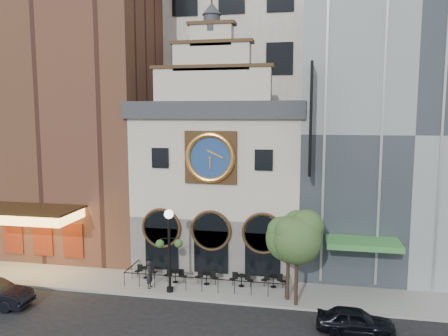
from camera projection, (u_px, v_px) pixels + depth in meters
ground at (197, 302)px, 26.82m from camera, size 120.00×120.00×0.00m
sidewalk at (207, 285)px, 29.25m from camera, size 44.00×5.00×0.15m
clock_building at (222, 177)px, 33.62m from camera, size 12.60×8.78×18.65m
theater_building at (78, 101)px, 37.44m from camera, size 14.00×15.60×25.00m
retail_building at (396, 132)px, 32.85m from camera, size 14.00×14.40×20.00m
office_tower at (245, 29)px, 43.86m from camera, size 20.00×16.00×40.00m
cafe_railing at (206, 278)px, 29.18m from camera, size 10.60×2.60×0.90m
bistro_0 at (146, 272)px, 30.26m from camera, size 1.58×0.68×0.90m
bistro_1 at (175, 276)px, 29.50m from camera, size 1.58×0.68×0.90m
bistro_2 at (207, 278)px, 29.16m from camera, size 1.58×0.68×0.90m
bistro_3 at (241, 279)px, 28.81m from camera, size 1.58×0.68×0.90m
bistro_4 at (273, 280)px, 28.66m from camera, size 1.58×0.68×0.90m
car_right at (355, 321)px, 22.89m from camera, size 4.05×1.69×1.37m
pedestrian at (150, 274)px, 28.51m from camera, size 0.44×0.67×1.83m
lamppost at (169, 241)px, 27.58m from camera, size 1.69×0.82×5.37m
tree_left at (289, 235)px, 26.32m from camera, size 2.88×2.77×5.54m
tree_right at (298, 236)px, 25.57m from camera, size 2.98×2.87×5.74m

